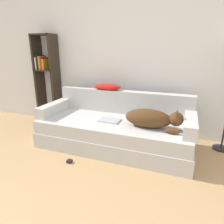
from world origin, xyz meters
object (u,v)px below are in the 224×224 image
Objects in this scene: laptop at (110,120)px; dog at (152,118)px; couch at (114,134)px; power_adapter at (69,161)px; bookshelf at (47,75)px; throw_pillow at (107,87)px.

dog is at bearing -2.49° from laptop.
couch reaches higher than power_adapter.
dog is 12.14× the size of power_adapter.
bookshelf is (-1.48, 0.51, 0.70)m from couch.
power_adapter is (-0.89, -0.53, -0.50)m from dog.
bookshelf reaches higher than laptop.
throw_pillow is 1.26m from power_adapter.
couch is at bearing 39.85° from laptop.
couch is 0.74m from power_adapter.
couch is 7.31× the size of laptop.
throw_pillow is 1.23m from bookshelf.
bookshelf reaches higher than power_adapter.
bookshelf reaches higher than dog.
laptop is 1.61m from bookshelf.
dog is 0.45× the size of bookshelf.
bookshelf reaches higher than throw_pillow.
bookshelf is (-2.01, 0.59, 0.38)m from dog.
throw_pillow is at bearing -6.24° from bookshelf.
dog reaches higher than couch.
bookshelf is (-1.43, 0.56, 0.49)m from laptop.
dog reaches higher than laptop.
bookshelf is (-1.22, 0.13, 0.11)m from throw_pillow.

